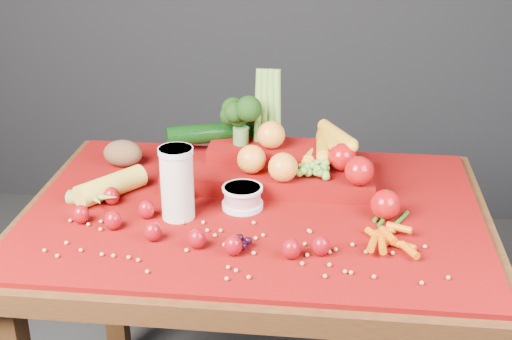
# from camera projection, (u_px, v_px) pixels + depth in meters

# --- Properties ---
(table) EXTENTS (1.10, 0.80, 0.75)m
(table) POSITION_uv_depth(u_px,v_px,m) (255.00, 247.00, 1.72)
(table) COLOR black
(table) RESTS_ON ground
(red_cloth) EXTENTS (1.05, 0.75, 0.01)m
(red_cloth) POSITION_uv_depth(u_px,v_px,m) (255.00, 210.00, 1.68)
(red_cloth) COLOR #6D0308
(red_cloth) RESTS_ON table
(milk_glass) EXTENTS (0.08, 0.08, 0.17)m
(milk_glass) POSITION_uv_depth(u_px,v_px,m) (177.00, 181.00, 1.60)
(milk_glass) COLOR beige
(milk_glass) RESTS_ON red_cloth
(yogurt_bowl) EXTENTS (0.10, 0.10, 0.05)m
(yogurt_bowl) POSITION_uv_depth(u_px,v_px,m) (242.00, 197.00, 1.66)
(yogurt_bowl) COLOR silver
(yogurt_bowl) RESTS_ON red_cloth
(strawberry_scatter) EXTENTS (0.58, 0.28, 0.05)m
(strawberry_scatter) POSITION_uv_depth(u_px,v_px,m) (180.00, 222.00, 1.56)
(strawberry_scatter) COLOR maroon
(strawberry_scatter) RESTS_ON red_cloth
(dark_grape_cluster) EXTENTS (0.06, 0.05, 0.03)m
(dark_grape_cluster) POSITION_uv_depth(u_px,v_px,m) (236.00, 243.00, 1.50)
(dark_grape_cluster) COLOR black
(dark_grape_cluster) RESTS_ON red_cloth
(soybean_scatter) EXTENTS (0.84, 0.24, 0.01)m
(soybean_scatter) POSITION_uv_depth(u_px,v_px,m) (244.00, 249.00, 1.49)
(soybean_scatter) COLOR #B17E4C
(soybean_scatter) RESTS_ON red_cloth
(corn_ear) EXTENTS (0.25, 0.26, 0.06)m
(corn_ear) POSITION_uv_depth(u_px,v_px,m) (99.00, 194.00, 1.69)
(corn_ear) COLOR gold
(corn_ear) RESTS_ON red_cloth
(potato) EXTENTS (0.10, 0.08, 0.07)m
(potato) POSITION_uv_depth(u_px,v_px,m) (123.00, 153.00, 1.89)
(potato) COLOR brown
(potato) RESTS_ON red_cloth
(baby_carrot_pile) EXTENTS (0.18, 0.17, 0.03)m
(baby_carrot_pile) POSITION_uv_depth(u_px,v_px,m) (386.00, 238.00, 1.51)
(baby_carrot_pile) COLOR #CB5507
(baby_carrot_pile) RESTS_ON red_cloth
(green_bean_pile) EXTENTS (0.14, 0.12, 0.01)m
(green_bean_pile) POSITION_uv_depth(u_px,v_px,m) (392.00, 215.00, 1.63)
(green_bean_pile) COLOR #235D15
(green_bean_pile) RESTS_ON red_cloth
(produce_mound) EXTENTS (0.60, 0.36, 0.27)m
(produce_mound) POSITION_uv_depth(u_px,v_px,m) (277.00, 159.00, 1.79)
(produce_mound) COLOR #6D0308
(produce_mound) RESTS_ON red_cloth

